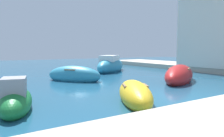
# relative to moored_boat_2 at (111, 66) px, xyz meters

# --- Properties ---
(ground) EXTENTS (80.00, 80.00, 0.00)m
(ground) POSITION_rel_moored_boat_2_xyz_m (-3.60, -11.39, -0.55)
(ground) COLOR #1E5170
(moored_boat_2) EXTENTS (5.73, 5.42, 1.98)m
(moored_boat_2) POSITION_rel_moored_boat_2_xyz_m (0.00, 0.00, 0.00)
(moored_boat_2) COLOR teal
(moored_boat_2) RESTS_ON ground
(moored_boat_3) EXTENTS (5.28, 4.12, 1.46)m
(moored_boat_3) POSITION_rel_moored_boat_2_xyz_m (0.48, -8.15, -0.15)
(moored_boat_3) COLOR #B21E1E
(moored_boat_3) RESTS_ON ground
(moored_boat_4) EXTENTS (1.72, 3.26, 1.41)m
(moored_boat_4) POSITION_rel_moored_boat_2_xyz_m (-9.80, -9.68, -0.21)
(moored_boat_4) COLOR #197233
(moored_boat_4) RESTS_ON ground
(moored_boat_5) EXTENTS (3.62, 4.01, 1.33)m
(moored_boat_5) POSITION_rel_moored_boat_2_xyz_m (-5.47, -4.17, -0.18)
(moored_boat_5) COLOR teal
(moored_boat_5) RESTS_ON ground
(moored_boat_7) EXTENTS (2.85, 3.94, 1.08)m
(moored_boat_7) POSITION_rel_moored_boat_2_xyz_m (-5.46, -10.94, -0.25)
(moored_boat_7) COLOR gold
(moored_boat_7) RESTS_ON ground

